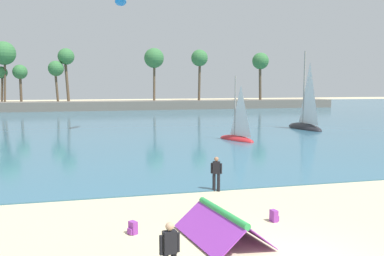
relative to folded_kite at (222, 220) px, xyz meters
The scene contains 10 objects.
sea 57.13m from the folded_kite, 88.10° to the left, with size 220.00×102.79×0.06m, color #386B84.
palm_headland 68.75m from the folded_kite, 92.79° to the left, with size 88.78×6.56×13.14m.
folded_kite is the anchor object (origin of this frame).
person_rigging_by_gear 3.48m from the folded_kite, 130.49° to the right, with size 0.54×0.26×1.67m.
person_at_waterline 5.93m from the folded_kite, 74.82° to the left, with size 0.51×0.33×1.67m.
backpack_by_trailer 3.09m from the folded_kite, 158.35° to the left, with size 0.36×0.36×0.44m.
backpack_spare 2.69m from the folded_kite, 25.43° to the left, with size 0.31×0.33×0.44m.
sailboat_near_shore 23.24m from the folded_kite, 68.70° to the left, with size 2.80×4.46×6.22m.
sailboat_mid_bay 34.48m from the folded_kite, 56.17° to the left, with size 2.01×6.51×9.42m.
kite_aloft_high_over_bay 33.42m from the folded_kite, 92.10° to the left, with size 3.29×1.12×0.46m, color #237FD1.
Camera 1 is at (-5.87, -9.86, 5.08)m, focal length 37.32 mm.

